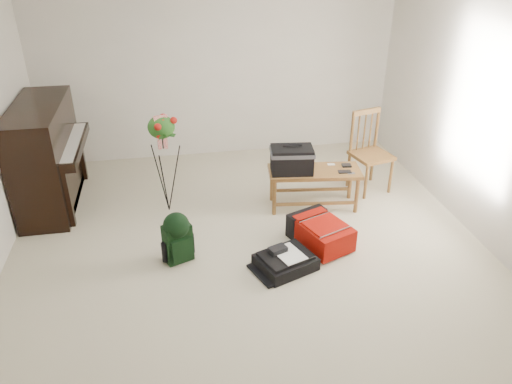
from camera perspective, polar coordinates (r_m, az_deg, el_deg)
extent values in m
cube|color=beige|center=(5.21, -0.44, -7.59)|extent=(5.00, 5.50, 0.01)
cube|color=white|center=(4.24, -0.57, 20.81)|extent=(5.00, 5.50, 0.01)
cube|color=silver|center=(7.16, -4.38, 13.78)|extent=(5.00, 0.04, 2.50)
cube|color=silver|center=(5.55, 26.03, 6.45)|extent=(0.04, 5.50, 2.50)
cube|color=black|center=(6.42, -22.89, 3.81)|extent=(0.55, 1.50, 1.25)
cube|color=black|center=(6.31, -20.42, 4.95)|extent=(0.28, 1.30, 0.10)
cube|color=white|center=(6.30, -20.50, 5.36)|extent=(0.22, 1.20, 0.02)
cube|color=black|center=(6.65, -21.55, -0.64)|extent=(0.45, 1.30, 0.10)
cube|color=olive|center=(5.94, 6.70, 2.32)|extent=(1.13, 0.56, 0.04)
cylinder|color=olive|center=(5.79, 2.41, -0.96)|extent=(0.05, 0.05, 0.44)
cylinder|color=olive|center=(6.08, 1.71, 0.63)|extent=(0.05, 0.05, 0.44)
cylinder|color=olive|center=(6.05, 11.46, -0.13)|extent=(0.05, 0.05, 0.44)
cylinder|color=olive|center=(6.34, 10.37, 1.36)|extent=(0.05, 0.05, 0.44)
cube|color=olive|center=(6.45, 13.05, 4.09)|extent=(0.54, 0.54, 0.04)
cylinder|color=olive|center=(6.33, 11.85, 1.23)|extent=(0.04, 0.04, 0.45)
cylinder|color=olive|center=(6.65, 10.69, 2.72)|extent=(0.04, 0.04, 0.45)
cylinder|color=olive|center=(6.48, 14.99, 1.49)|extent=(0.04, 0.04, 0.45)
cylinder|color=olive|center=(6.79, 13.71, 2.94)|extent=(0.04, 0.04, 0.45)
cube|color=olive|center=(6.43, 12.92, 8.99)|extent=(0.40, 0.14, 0.06)
cylinder|color=olive|center=(6.44, 11.10, 6.82)|extent=(0.04, 0.04, 0.55)
cylinder|color=olive|center=(6.59, 14.22, 6.96)|extent=(0.04, 0.04, 0.55)
cube|color=#A80D07|center=(5.38, 7.40, -4.65)|extent=(0.65, 0.77, 0.25)
cube|color=black|center=(5.58, 6.65, -3.26)|extent=(0.48, 0.31, 0.27)
cube|color=#A80D07|center=(5.27, 7.64, -3.70)|extent=(0.50, 0.49, 0.02)
cube|color=silver|center=(5.12, 8.25, -4.74)|extent=(0.38, 0.16, 0.01)
cube|color=black|center=(5.05, 3.40, -8.01)|extent=(0.66, 0.60, 0.13)
cube|color=black|center=(5.01, 3.43, -7.26)|extent=(0.58, 0.52, 0.03)
cube|color=white|center=(4.98, 3.74, -7.13)|extent=(0.34, 0.39, 0.01)
cube|color=black|center=(5.02, 2.67, -6.40)|extent=(0.20, 0.16, 0.05)
cube|color=black|center=(5.14, -8.93, -5.75)|extent=(0.32, 0.26, 0.41)
cube|color=black|center=(5.07, -8.86, -6.60)|extent=(0.22, 0.12, 0.24)
sphere|color=black|center=(5.02, -9.10, -3.81)|extent=(0.27, 0.27, 0.27)
cube|color=black|center=(5.22, -9.67, -5.29)|extent=(0.04, 0.04, 0.37)
cube|color=black|center=(5.21, -8.26, -5.17)|extent=(0.04, 0.04, 0.37)
cylinder|color=black|center=(5.70, -10.69, 6.40)|extent=(0.01, 0.01, 0.32)
ellipsoid|color=#24581B|center=(5.67, -10.78, 7.30)|extent=(0.30, 0.21, 0.28)
cube|color=red|center=(5.61, -10.87, 8.14)|extent=(0.16, 0.08, 0.09)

